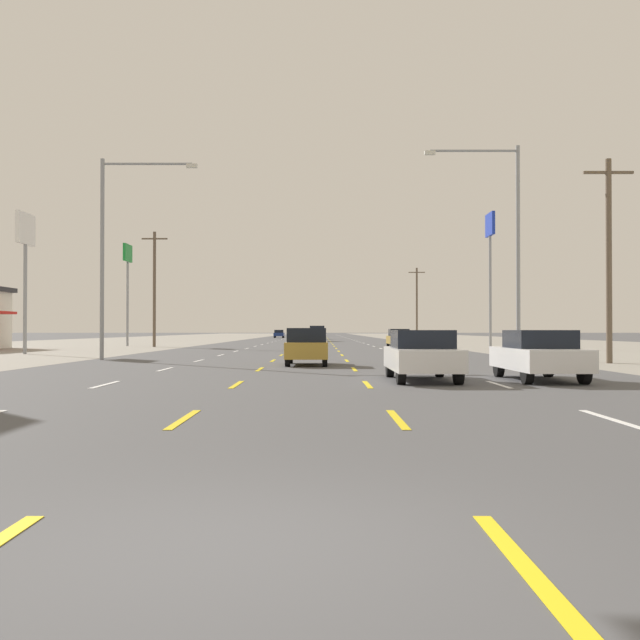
# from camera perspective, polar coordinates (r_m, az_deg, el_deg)

# --- Properties ---
(ground_plane) EXTENTS (572.00, 572.00, 0.00)m
(ground_plane) POSITION_cam_1_polar(r_m,az_deg,el_deg) (70.93, -0.37, -1.96)
(ground_plane) COLOR #4C4C4F
(lot_apron_left) EXTENTS (28.00, 440.00, 0.01)m
(lot_apron_left) POSITION_cam_1_polar(r_m,az_deg,el_deg) (75.28, -19.57, -1.84)
(lot_apron_left) COLOR gray
(lot_apron_left) RESTS_ON ground
(lot_apron_right) EXTENTS (28.00, 440.00, 0.01)m
(lot_apron_right) POSITION_cam_1_polar(r_m,az_deg,el_deg) (74.97, 18.92, -1.85)
(lot_apron_right) COLOR gray
(lot_apron_right) RESTS_ON ground
(lane_markings) EXTENTS (10.64, 227.60, 0.01)m
(lane_markings) POSITION_cam_1_polar(r_m,az_deg,el_deg) (109.42, -0.23, -1.54)
(lane_markings) COLOR white
(lane_markings) RESTS_ON ground
(signal_span_wire) EXTENTS (27.63, 0.53, 9.84)m
(signal_span_wire) POSITION_cam_1_polar(r_m,az_deg,el_deg) (13.92, -1.90, 17.66)
(signal_span_wire) COLOR brown
(signal_span_wire) RESTS_ON ground
(sedan_inner_right_nearest) EXTENTS (1.80, 4.50, 1.46)m
(sedan_inner_right_nearest) POSITION_cam_1_polar(r_m,az_deg,el_deg) (21.23, 8.00, -2.69)
(sedan_inner_right_nearest) COLOR white
(sedan_inner_right_nearest) RESTS_ON ground
(sedan_far_right_near) EXTENTS (1.80, 4.50, 1.46)m
(sedan_far_right_near) POSITION_cam_1_polar(r_m,az_deg,el_deg) (22.03, 16.78, -2.59)
(sedan_far_right_near) COLOR white
(sedan_far_right_near) RESTS_ON ground
(hatchback_center_turn_mid) EXTENTS (1.72, 3.90, 1.54)m
(hatchback_center_turn_mid) POSITION_cam_1_polar(r_m,az_deg,el_deg) (30.23, -1.02, -2.07)
(hatchback_center_turn_mid) COLOR #B28C33
(hatchback_center_turn_mid) RESTS_ON ground
(hatchback_far_right_midfar) EXTENTS (1.72, 3.90, 1.54)m
(hatchback_far_right_midfar) POSITION_cam_1_polar(r_m,az_deg,el_deg) (61.08, 6.19, -1.41)
(hatchback_far_right_midfar) COLOR #B28C33
(hatchback_far_right_midfar) RESTS_ON ground
(suv_center_turn_far) EXTENTS (1.98, 4.90, 1.98)m
(suv_center_turn_far) POSITION_cam_1_polar(r_m,az_deg,el_deg) (92.24, -0.20, -1.05)
(suv_center_turn_far) COLOR silver
(suv_center_turn_far) RESTS_ON ground
(sedan_center_turn_farther) EXTENTS (1.80, 4.50, 1.46)m
(sedan_center_turn_farther) POSITION_cam_1_polar(r_m,az_deg,el_deg) (111.00, -0.23, -1.14)
(sedan_center_turn_farther) COLOR navy
(sedan_center_turn_farther) RESTS_ON ground
(hatchback_inner_left_farthest) EXTENTS (1.72, 3.90, 1.54)m
(hatchback_inner_left_farthest) POSITION_cam_1_polar(r_m,az_deg,el_deg) (114.56, -2.09, -1.11)
(hatchback_inner_left_farthest) COLOR #B28C33
(hatchback_inner_left_farthest) RESTS_ON ground
(sedan_far_left_distant_a) EXTENTS (1.80, 4.50, 1.46)m
(sedan_far_left_distant_a) POSITION_cam_1_polar(r_m,az_deg,el_deg) (133.20, -3.20, -1.08)
(sedan_far_left_distant_a) COLOR navy
(sedan_far_left_distant_a) RESTS_ON ground
(pole_sign_left_row_1) EXTENTS (0.24, 2.49, 8.55)m
(pole_sign_left_row_1) POSITION_cam_1_polar(r_m,az_deg,el_deg) (47.76, -22.06, 5.52)
(pole_sign_left_row_1) COLOR gray
(pole_sign_left_row_1) RESTS_ON ground
(pole_sign_left_row_2) EXTENTS (0.24, 2.41, 9.23)m
(pole_sign_left_row_2) POSITION_cam_1_polar(r_m,az_deg,el_deg) (68.42, -14.82, 3.98)
(pole_sign_left_row_2) COLOR gray
(pole_sign_left_row_2) RESTS_ON ground
(pole_sign_right_row_1) EXTENTS (0.24, 2.43, 10.84)m
(pole_sign_right_row_1) POSITION_cam_1_polar(r_m,az_deg,el_deg) (60.20, 13.21, 5.82)
(pole_sign_right_row_1) COLOR gray
(pole_sign_right_row_1) RESTS_ON ground
(streetlight_left_row_0) EXTENTS (4.73, 0.26, 9.83)m
(streetlight_left_row_0) POSITION_cam_1_polar(r_m,az_deg,el_deg) (37.06, -15.92, 5.90)
(streetlight_left_row_0) COLOR gray
(streetlight_left_row_0) RESTS_ON ground
(streetlight_right_row_0) EXTENTS (4.66, 0.26, 10.47)m
(streetlight_right_row_0) POSITION_cam_1_polar(r_m,az_deg,el_deg) (36.85, 14.57, 6.44)
(streetlight_right_row_0) COLOR gray
(streetlight_right_row_0) RESTS_ON ground
(utility_pole_right_row_0) EXTENTS (2.20, 0.26, 8.98)m
(utility_pole_right_row_0) POSITION_cam_1_polar(r_m,az_deg,el_deg) (34.40, 21.71, 4.64)
(utility_pole_right_row_0) COLOR brown
(utility_pole_right_row_0) RESTS_ON ground
(utility_pole_left_row_1) EXTENTS (2.20, 0.26, 9.88)m
(utility_pole_left_row_1) POSITION_cam_1_polar(r_m,az_deg,el_deg) (63.89, -12.83, 2.54)
(utility_pole_left_row_1) COLOR brown
(utility_pole_left_row_1) RESTS_ON ground
(utility_pole_right_row_2) EXTENTS (2.20, 0.26, 9.76)m
(utility_pole_right_row_2) POSITION_cam_1_polar(r_m,az_deg,el_deg) (98.02, 7.62, 1.34)
(utility_pole_right_row_2) COLOR brown
(utility_pole_right_row_2) RESTS_ON ground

